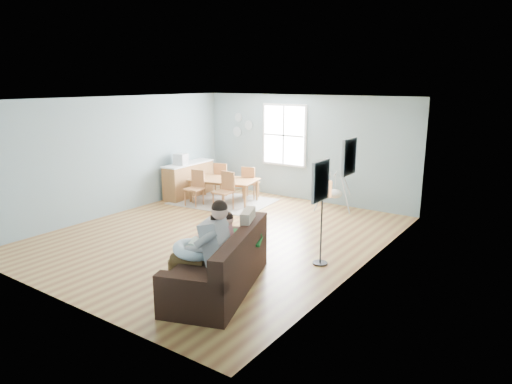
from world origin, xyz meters
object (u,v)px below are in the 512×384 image
Objects in this scene: monitor at (181,159)px; chair_sw at (196,186)px; toddler at (221,235)px; chair_nw at (222,177)px; father at (205,246)px; floor_lamp at (322,196)px; counter at (189,179)px; sofa at (222,268)px; baby_swing at (335,193)px; chair_ne at (250,181)px; storage_cube at (214,267)px; chair_se at (225,188)px; dining_table at (223,191)px.

chair_sw is at bearing -19.46° from monitor.
toddler is 5.57m from chair_nw.
father reaches higher than floor_lamp.
chair_sw is (-4.30, 1.66, -0.70)m from floor_lamp.
monitor reaches higher than chair_sw.
counter is at bearing 95.49° from monitor.
sofa is 0.50m from toddler.
father is 1.60× the size of toddler.
baby_swing is (-0.49, 5.34, -0.38)m from father.
baby_swing reaches higher than chair_ne.
father is at bearing -46.47° from chair_sw.
toddler is at bearing 130.78° from sofa.
floor_lamp is 2.36× the size of storage_cube.
chair_sw is 0.96× the size of chair_se.
counter is (-0.77, 0.57, -0.03)m from chair_sw.
chair_nw reaches higher than chair_ne.
father is 4.61m from chair_se.
storage_cube is (-0.17, 0.38, -0.50)m from father.
sofa is 2.75× the size of chair_sw.
toddler is 0.63× the size of floor_lamp.
counter is at bearing 163.65° from chair_se.
counter is at bearing 170.64° from dining_table.
monitor is at bearing 139.83° from sofa.
father reaches higher than sofa.
storage_cube is 0.36× the size of dining_table.
sofa is 2.71× the size of chair_nw.
monitor is at bearing -84.51° from counter.
baby_swing is at bearing 15.97° from counter.
floor_lamp is 1.56× the size of chair_se.
toddler is 1.82m from floor_lamp.
chair_nw is at bearing 95.25° from chair_sw.
father reaches higher than monitor.
dining_table is at bearing -158.89° from baby_swing.
counter is 4.72× the size of monitor.
father is 1.58× the size of chair_se.
floor_lamp is 1.61× the size of chair_nw.
chair_se is 0.56× the size of counter.
counter is at bearing -137.34° from chair_nw.
floor_lamp is 1.32× the size of baby_swing.
chair_sw is at bearing 136.57° from sofa.
baby_swing is (2.26, 0.39, -0.09)m from chair_ne.
floor_lamp reaches higher than counter.
chair_nw is at bearing 126.58° from father.
chair_se is 2.66m from baby_swing.
monitor is (0.03, -0.31, 0.60)m from counter.
toddler is at bearing -85.68° from baby_swing.
chair_se is at bearing 124.89° from father.
father reaches higher than chair_nw.
toddler is 1.49× the size of storage_cube.
chair_ne is (0.38, 0.64, 0.19)m from dining_table.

